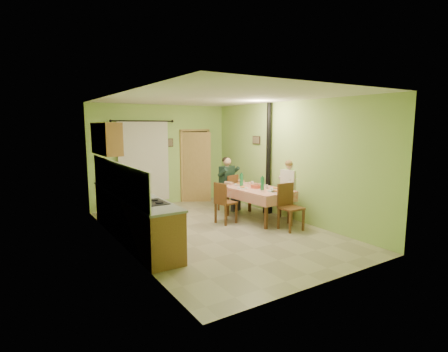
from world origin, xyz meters
TOP-DOWN VIEW (x-y plane):
  - floor at (0.00, 0.00)m, footprint 4.00×6.00m
  - room_shell at (0.00, 0.00)m, footprint 4.04×6.04m
  - kitchen_run at (-1.71, 0.40)m, footprint 0.64×3.64m
  - upper_cabinets at (-1.82, 1.70)m, footprint 0.35×1.40m
  - curtain at (-0.55, 2.90)m, footprint 1.70×0.07m
  - doorway at (1.02, 2.87)m, footprint 0.96×0.48m
  - dining_table at (1.27, 0.23)m, footprint 1.12×1.74m
  - tableware at (1.29, 0.12)m, footprint 0.82×1.61m
  - chair_far at (1.17, 1.34)m, footprint 0.49×0.49m
  - chair_near at (1.37, -0.81)m, footprint 0.44×0.44m
  - chair_right at (2.06, -0.05)m, footprint 0.45×0.45m
  - chair_left at (0.46, 0.36)m, footprint 0.46×0.46m
  - man_far at (1.16, 1.36)m, footprint 0.64×0.56m
  - man_right at (2.05, -0.06)m, footprint 0.54×0.63m
  - stove_flue at (1.90, 0.60)m, footprint 0.24×0.24m
  - picture_back at (0.25, 2.97)m, footprint 0.19×0.03m
  - picture_right at (1.97, 1.20)m, footprint 0.03×0.31m

SIDE VIEW (x-z plane):
  - floor at x=0.00m, z-range -0.01..0.01m
  - chair_right at x=2.06m, z-range -0.18..0.76m
  - chair_left at x=0.46m, z-range -0.19..0.77m
  - chair_far at x=1.17m, z-range -0.19..0.77m
  - chair_near at x=1.37m, z-range -0.21..0.79m
  - dining_table at x=1.27m, z-range 0.00..0.76m
  - kitchen_run at x=-1.71m, z-range -0.30..1.26m
  - tableware at x=1.29m, z-range 0.66..0.99m
  - man_far at x=1.16m, z-range 0.18..1.57m
  - man_right at x=2.05m, z-range 0.18..1.57m
  - stove_flue at x=1.90m, z-range -0.38..2.42m
  - doorway at x=1.02m, z-range -0.02..2.13m
  - curtain at x=-0.55m, z-range 0.15..2.37m
  - picture_back at x=0.25m, z-range 1.64..1.86m
  - room_shell at x=0.00m, z-range 0.41..3.23m
  - picture_right at x=1.97m, z-range 1.75..1.96m
  - upper_cabinets at x=-1.82m, z-range 1.60..2.30m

